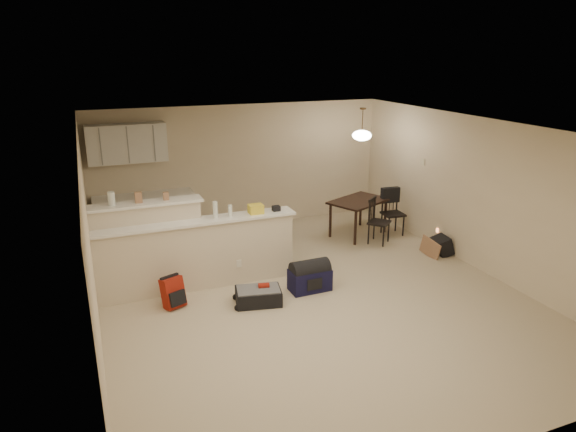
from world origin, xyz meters
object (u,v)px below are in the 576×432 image
navy_duffel (310,280)px  black_daypack (442,246)px  dining_chair_near (379,221)px  red_backpack (173,292)px  dining_chair_far (393,213)px  dining_table (359,204)px  pendant_lamp (362,135)px  suitcase (258,296)px

navy_duffel → black_daypack: 2.84m
dining_chair_near → navy_duffel: bearing=173.7°
red_backpack → navy_duffel: 2.05m
dining_chair_near → red_backpack: size_ratio=1.99×
navy_duffel → dining_chair_far: bearing=32.1°
dining_chair_far → navy_duffel: (-2.55, -1.67, -0.28)m
dining_table → red_backpack: 4.30m
dining_table → dining_chair_far: bearing=-45.4°
red_backpack → black_daypack: bearing=-19.1°
dining_table → dining_chair_far: 0.71m
dining_chair_far → dining_table: bearing=162.8°
dining_table → dining_chair_near: size_ratio=1.55×
pendant_lamp → suitcase: bearing=-143.7°
dining_table → navy_duffel: dining_table is taller
red_backpack → pendant_lamp: bearing=1.6°
dining_chair_near → navy_duffel: (-2.04, -1.36, -0.27)m
navy_duffel → dining_table: bearing=44.0°
pendant_lamp → dining_chair_far: pendant_lamp is taller
dining_chair_near → red_backpack: (-4.07, -1.11, -0.22)m
pendant_lamp → red_backpack: (-3.94, -1.68, -1.77)m
pendant_lamp → dining_chair_near: pendant_lamp is taller
dining_table → dining_chair_near: 0.61m
red_backpack → suitcase: bearing=-38.9°
red_backpack → black_daypack: size_ratio=1.23×
pendant_lamp → red_backpack: bearing=-156.9°
dining_chair_near → suitcase: size_ratio=1.35×
dining_chair_far → navy_duffel: bearing=-142.6°
dining_table → dining_chair_near: bearing=-100.8°
dining_chair_far → navy_duffel: size_ratio=1.47×
dining_chair_far → suitcase: dining_chair_far is taller
suitcase → black_daypack: bearing=20.3°
pendant_lamp → black_daypack: bearing=-58.6°
pendant_lamp → dining_chair_far: (0.64, -0.25, -1.54)m
suitcase → pendant_lamp: bearing=47.8°
dining_table → dining_chair_near: (0.13, -0.56, -0.19)m
dining_chair_far → suitcase: 3.87m
dining_chair_far → red_backpack: size_ratio=2.06×
dining_table → navy_duffel: (-1.91, -1.92, -0.46)m
dining_table → pendant_lamp: pendant_lamp is taller
suitcase → navy_duffel: (0.87, 0.12, 0.06)m
dining_table → red_backpack: size_ratio=3.07×
dining_table → pendant_lamp: bearing=155.9°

